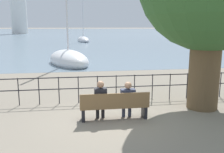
# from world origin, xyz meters

# --- Properties ---
(ground_plane) EXTENTS (1000.00, 1000.00, 0.00)m
(ground_plane) POSITION_xyz_m (0.00, 0.00, 0.00)
(ground_plane) COLOR gray
(harbor_water) EXTENTS (600.00, 300.00, 0.01)m
(harbor_water) POSITION_xyz_m (0.00, 158.66, 0.00)
(harbor_water) COLOR slate
(harbor_water) RESTS_ON ground_plane
(park_bench) EXTENTS (2.19, 0.45, 0.90)m
(park_bench) POSITION_xyz_m (0.00, -0.07, 0.45)
(park_bench) COLOR brown
(park_bench) RESTS_ON ground_plane
(seated_person_left) EXTENTS (0.39, 0.35, 1.27)m
(seated_person_left) POSITION_xyz_m (-0.44, 0.01, 0.70)
(seated_person_left) COLOR black
(seated_person_left) RESTS_ON ground_plane
(seated_person_right) EXTENTS (0.46, 0.35, 1.21)m
(seated_person_right) POSITION_xyz_m (0.44, 0.01, 0.67)
(seated_person_right) COLOR #2D3347
(seated_person_right) RESTS_ON ground_plane
(promenade_railing) EXTENTS (12.59, 0.04, 1.05)m
(promenade_railing) POSITION_xyz_m (0.00, 1.89, 0.70)
(promenade_railing) COLOR black
(promenade_railing) RESTS_ON ground_plane
(sailboat_1) EXTENTS (4.25, 6.21, 9.86)m
(sailboat_1) POSITION_xyz_m (-1.74, 12.06, 0.36)
(sailboat_1) COLOR white
(sailboat_1) RESTS_ON ground_plane
(sailboat_3) EXTENTS (2.84, 7.76, 11.66)m
(sailboat_3) POSITION_xyz_m (0.39, 41.68, 0.34)
(sailboat_3) COLOR silver
(sailboat_3) RESTS_ON ground_plane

